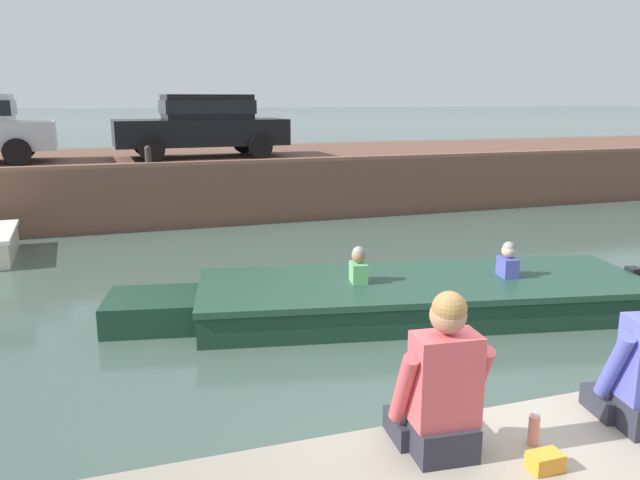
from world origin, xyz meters
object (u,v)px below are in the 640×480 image
Objects in this scene: motorboat_passing at (403,296)px; person_seated_left at (441,391)px; mooring_bollard_mid at (148,155)px; bottle_drink at (534,430)px; car_left_inner_black at (203,123)px.

person_seated_left is at bearing -113.65° from motorboat_passing.
person_seated_left is (0.89, -11.35, -0.39)m from mooring_bollard_mid.
mooring_bollard_mid is 11.57m from bottle_drink.
motorboat_passing is 16.37× the size of mooring_bollard_mid.
motorboat_passing is 35.72× the size of bottle_drink.
car_left_inner_black is at bearing 87.49° from person_seated_left.
person_seated_left is (-0.58, -13.12, -1.00)m from car_left_inner_black.
car_left_inner_black is 4.40× the size of person_seated_left.
motorboat_passing is at bearing -67.76° from mooring_bollard_mid.
car_left_inner_black reaches higher than bottle_drink.
motorboat_passing is 4.94m from person_seated_left.
mooring_bollard_mid is at bearing 94.49° from person_seated_left.
bottle_drink is (0.55, -0.11, -0.28)m from person_seated_left.
car_left_inner_black is at bearing 50.31° from mooring_bollard_mid.
bottle_drink is at bearing -82.82° from mooring_bollard_mid.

